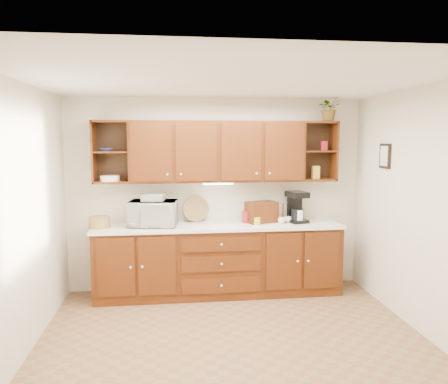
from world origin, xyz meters
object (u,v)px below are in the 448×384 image
object	(u,v)px
microwave	(153,213)
potted_plant	(329,108)
coffee_maker	(296,207)
bread_box	(262,212)

from	to	relation	value
microwave	potted_plant	distance (m)	2.70
coffee_maker	potted_plant	world-z (taller)	potted_plant
microwave	bread_box	distance (m)	1.44
microwave	coffee_maker	size ratio (longest dim) A/B	1.43
coffee_maker	potted_plant	distance (m)	1.39
microwave	bread_box	world-z (taller)	microwave
bread_box	potted_plant	xyz separation A→B (m)	(0.90, 0.01, 1.38)
microwave	coffee_maker	world-z (taller)	coffee_maker
bread_box	potted_plant	world-z (taller)	potted_plant
coffee_maker	microwave	bearing A→B (deg)	166.89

